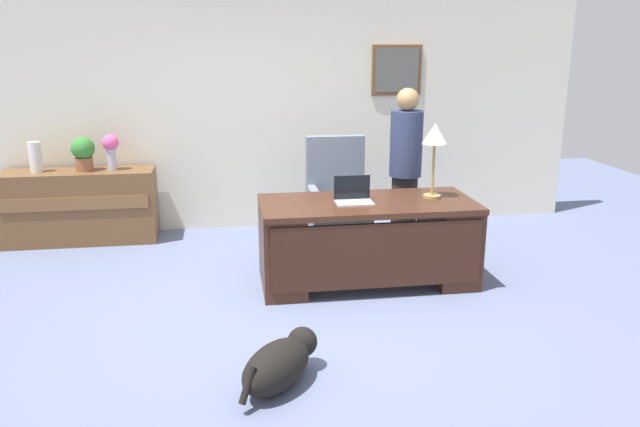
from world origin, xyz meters
TOP-DOWN VIEW (x-y plane):
  - ground_plane at (0.00, 0.00)m, footprint 12.00×12.00m
  - back_wall at (0.01, 2.60)m, footprint 7.00×0.16m
  - desk at (0.62, 0.60)m, footprint 1.88×0.86m
  - credenza at (-2.15, 2.25)m, footprint 1.58×0.50m
  - armchair at (0.52, 1.55)m, footprint 0.60×0.59m
  - person_standing at (1.18, 1.39)m, footprint 0.32×0.32m
  - dog_lying at (-0.31, -1.02)m, footprint 0.61×0.65m
  - laptop at (0.49, 0.62)m, footprint 0.32×0.22m
  - desk_lamp at (1.23, 0.68)m, footprint 0.22×0.22m
  - vase_with_flowers at (-1.78, 2.25)m, footprint 0.17×0.17m
  - vase_empty at (-2.54, 2.25)m, footprint 0.13×0.13m
  - potted_plant at (-2.06, 2.25)m, footprint 0.24×0.24m

SIDE VIEW (x-z plane):
  - ground_plane at x=0.00m, z-range 0.00..0.00m
  - dog_lying at x=-0.31m, z-range 0.01..0.31m
  - credenza at x=-2.15m, z-range 0.00..0.78m
  - desk at x=0.62m, z-range 0.04..0.78m
  - armchair at x=0.52m, z-range -0.07..1.10m
  - laptop at x=0.49m, z-range 0.69..0.92m
  - person_standing at x=1.18m, z-range 0.03..1.69m
  - vase_empty at x=-2.54m, z-range 0.78..1.10m
  - potted_plant at x=-2.06m, z-range 0.80..1.16m
  - vase_with_flowers at x=-1.78m, z-range 0.83..1.21m
  - desk_lamp at x=1.23m, z-range 0.95..1.61m
  - back_wall at x=0.01m, z-range 0.00..2.70m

